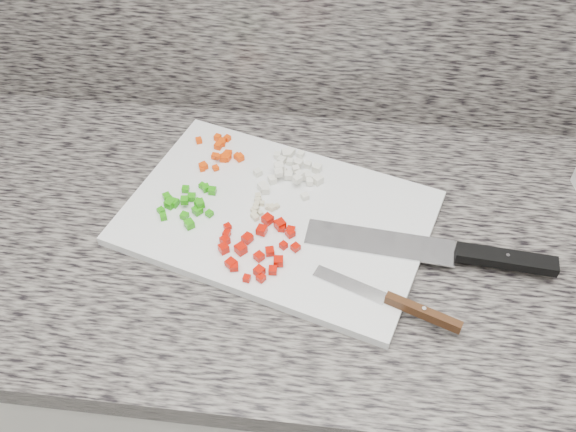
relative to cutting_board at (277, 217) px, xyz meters
name	(u,v)px	position (x,y,z in m)	size (l,w,h in m)	color
cabinet	(321,378)	(0.09, -0.02, -0.48)	(3.92, 0.62, 0.86)	white
countertop	(332,242)	(0.09, -0.02, -0.03)	(3.96, 0.64, 0.04)	slate
cutting_board	(277,217)	(0.00, 0.00, 0.00)	(0.47, 0.32, 0.02)	silver
carrot_pile	(221,152)	(-0.12, 0.13, 0.01)	(0.10, 0.09, 0.02)	#E53E04
onion_pile	(290,171)	(0.01, 0.09, 0.02)	(0.12, 0.12, 0.02)	silver
green_pepper_pile	(187,203)	(-0.15, 0.00, 0.02)	(0.09, 0.10, 0.02)	#24950D
red_pepper_pile	(258,245)	(-0.02, -0.07, 0.01)	(0.13, 0.13, 0.01)	#B60D02
garlic_pile	(261,207)	(-0.03, 0.01, 0.01)	(0.05, 0.06, 0.01)	beige
chef_knife	(462,253)	(0.29, -0.05, 0.01)	(0.38, 0.07, 0.02)	#BABCC1
paring_knife	(404,305)	(0.20, -0.16, 0.01)	(0.21, 0.10, 0.02)	#BABCC1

